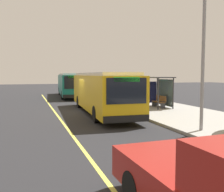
% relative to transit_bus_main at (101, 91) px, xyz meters
% --- Properties ---
extents(ground_plane, '(120.00, 120.00, 0.00)m').
position_rel_transit_bus_main_xyz_m(ground_plane, '(-1.28, -1.01, -1.62)').
color(ground_plane, '#232326').
extents(sidewalk_curb, '(44.00, 6.40, 0.15)m').
position_rel_transit_bus_main_xyz_m(sidewalk_curb, '(-1.28, 4.99, -1.54)').
color(sidewalk_curb, gray).
rests_on(sidewalk_curb, ground_plane).
extents(lane_stripe_center, '(36.00, 0.14, 0.01)m').
position_rel_transit_bus_main_xyz_m(lane_stripe_center, '(-1.28, -3.21, -1.61)').
color(lane_stripe_center, '#E0D64C').
rests_on(lane_stripe_center, ground_plane).
extents(transit_bus_main, '(11.76, 3.14, 2.95)m').
position_rel_transit_bus_main_xyz_m(transit_bus_main, '(0.00, 0.00, 0.00)').
color(transit_bus_main, gold).
rests_on(transit_bus_main, ground_plane).
extents(transit_bus_second, '(12.18, 3.46, 2.95)m').
position_rel_transit_bus_main_xyz_m(transit_bus_second, '(-14.97, 0.08, 0.00)').
color(transit_bus_second, '#146B66').
rests_on(transit_bus_second, ground_plane).
extents(bus_shelter, '(2.90, 1.60, 2.48)m').
position_rel_transit_bus_main_xyz_m(bus_shelter, '(-0.93, 5.15, 0.30)').
color(bus_shelter, '#333338').
rests_on(bus_shelter, sidewalk_curb).
extents(waiting_bench, '(1.60, 0.48, 0.95)m').
position_rel_transit_bus_main_xyz_m(waiting_bench, '(-0.61, 5.07, -0.98)').
color(waiting_bench, brown).
rests_on(waiting_bench, sidewalk_curb).
extents(route_sign_post, '(0.44, 0.08, 2.80)m').
position_rel_transit_bus_main_xyz_m(route_sign_post, '(1.14, 2.42, 0.34)').
color(route_sign_post, '#333338').
rests_on(route_sign_post, sidewalk_curb).
extents(pedestrian_commuter, '(0.24, 0.40, 1.69)m').
position_rel_transit_bus_main_xyz_m(pedestrian_commuter, '(-3.22, 2.71, -0.50)').
color(pedestrian_commuter, '#282D47').
rests_on(pedestrian_commuter, sidewalk_curb).
extents(utility_pole, '(0.16, 0.16, 6.40)m').
position_rel_transit_bus_main_xyz_m(utility_pole, '(7.81, 2.76, 1.73)').
color(utility_pole, gray).
rests_on(utility_pole, sidewalk_curb).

